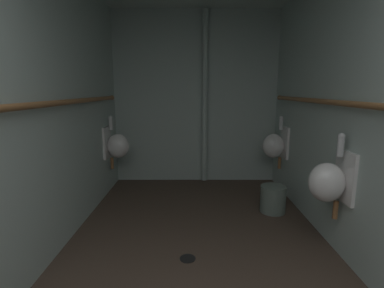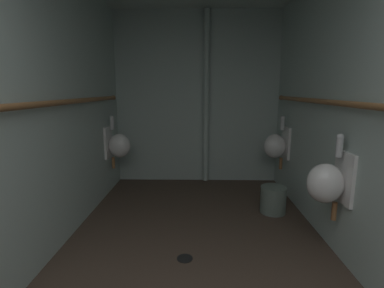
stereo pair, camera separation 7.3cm
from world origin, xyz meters
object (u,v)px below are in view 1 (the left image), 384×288
at_px(urinal_right_mid, 329,181).
at_px(floor_drain, 187,258).
at_px(urinal_left_mid, 116,145).
at_px(waste_bin, 273,199).
at_px(urinal_right_far, 275,145).
at_px(standpipe_back_wall, 204,99).

xyz_separation_m(urinal_right_mid, floor_drain, (-1.21, -0.06, -0.68)).
bearing_deg(urinal_right_mid, urinal_left_mid, 144.25).
bearing_deg(waste_bin, urinal_left_mid, 161.44).
distance_m(urinal_left_mid, urinal_right_far, 2.23).
height_order(urinal_left_mid, urinal_right_far, same).
xyz_separation_m(urinal_right_mid, standpipe_back_wall, (-0.97, 2.08, 0.63)).
height_order(urinal_left_mid, standpipe_back_wall, standpipe_back_wall).
distance_m(urinal_right_mid, floor_drain, 1.39).
distance_m(urinal_left_mid, standpipe_back_wall, 1.48).
distance_m(standpipe_back_wall, floor_drain, 2.52).
relative_size(urinal_right_mid, standpipe_back_wall, 0.29).
distance_m(urinal_left_mid, floor_drain, 2.07).
bearing_deg(floor_drain, urinal_right_mid, 3.04).
bearing_deg(standpipe_back_wall, urinal_left_mid, -159.27).
bearing_deg(urinal_right_mid, standpipe_back_wall, 115.11).
relative_size(urinal_left_mid, standpipe_back_wall, 0.29).
height_order(urinal_left_mid, waste_bin, urinal_left_mid).
bearing_deg(waste_bin, standpipe_back_wall, 123.99).
height_order(urinal_right_mid, standpipe_back_wall, standpipe_back_wall).
height_order(urinal_right_far, waste_bin, urinal_right_far).
xyz_separation_m(urinal_left_mid, urinal_right_far, (2.23, 0.01, 0.00)).
bearing_deg(urinal_left_mid, waste_bin, -18.56).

